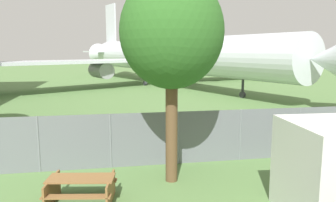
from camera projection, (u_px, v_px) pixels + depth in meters
perimeter_fence at (178, 138)px, 12.58m from camera, size 56.07×0.07×2.06m
airplane at (168, 56)px, 40.41m from camera, size 37.24×45.03×11.82m
picnic_bench_near_cabin at (81, 187)px, 9.40m from camera, size 2.08×1.68×0.76m
tree_behind_benches at (172, 33)px, 10.33m from camera, size 3.30×3.30×6.76m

